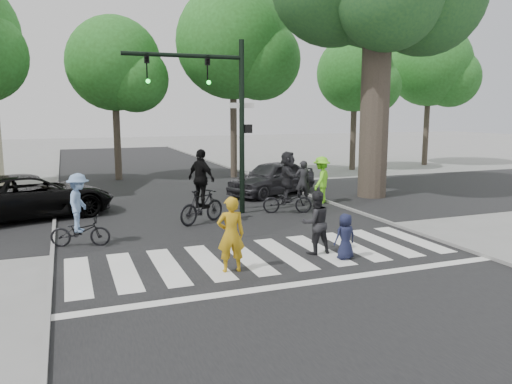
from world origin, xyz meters
TOP-DOWN VIEW (x-y plane):
  - ground at (0.00, 0.00)m, footprint 120.00×120.00m
  - road_stem at (0.00, 5.00)m, footprint 10.00×70.00m
  - road_cross at (0.00, 8.00)m, footprint 70.00×10.00m
  - curb_left at (-5.05, 5.00)m, footprint 0.10×70.00m
  - curb_right at (5.05, 5.00)m, footprint 0.10×70.00m
  - crosswalk at (0.00, 0.66)m, footprint 10.00×3.85m
  - traffic_signal at (0.35, 6.20)m, footprint 4.45×0.29m
  - bg_tree_2 at (-1.76, 16.62)m, footprint 5.04×4.80m
  - bg_tree_3 at (4.31, 15.27)m, footprint 6.30×6.00m
  - bg_tree_4 at (12.23, 16.12)m, footprint 4.83×4.60m
  - bg_tree_5 at (18.27, 16.69)m, footprint 5.67×5.40m
  - pedestrian_woman at (-1.21, 0.12)m, footprint 0.68×0.48m
  - pedestrian_child at (1.71, 0.04)m, footprint 0.58×0.39m
  - pedestrian_adult at (1.26, 0.74)m, footprint 0.79×0.62m
  - cyclist_left at (-4.33, 3.62)m, footprint 1.66×1.14m
  - cyclist_mid at (-0.55, 5.15)m, footprint 1.88×1.33m
  - cyclist_right at (2.72, 5.64)m, footprint 1.85×1.71m
  - car_suv at (-5.76, 8.02)m, footprint 5.92×3.92m
  - car_grey at (3.72, 9.46)m, footprint 4.67×3.41m
  - bystander_hivis at (4.78, 6.96)m, footprint 1.34×1.33m
  - bystander_dark at (4.14, 7.31)m, footprint 0.68×0.51m

SIDE VIEW (x-z plane):
  - ground at x=0.00m, z-range 0.00..0.00m
  - road_stem at x=0.00m, z-range 0.00..0.01m
  - road_cross at x=0.00m, z-range 0.00..0.01m
  - crosswalk at x=0.00m, z-range 0.00..0.01m
  - curb_left at x=-5.05m, z-range 0.00..0.10m
  - curb_right at x=5.05m, z-range 0.00..0.10m
  - pedestrian_child at x=1.71m, z-range 0.00..1.15m
  - car_grey at x=3.72m, z-range 0.00..1.48m
  - car_suv at x=-5.76m, z-range 0.00..1.51m
  - pedestrian_adult at x=1.26m, z-range 0.00..1.62m
  - bystander_dark at x=4.14m, z-range 0.00..1.68m
  - cyclist_left at x=-4.33m, z-range -0.13..1.86m
  - pedestrian_woman at x=-1.21m, z-range 0.00..1.74m
  - bystander_hivis at x=4.78m, z-range 0.00..1.85m
  - cyclist_right at x=2.72m, z-range -0.12..2.10m
  - cyclist_mid at x=-0.55m, z-range -0.22..2.20m
  - traffic_signal at x=0.35m, z-range 0.90..6.90m
  - bg_tree_4 at x=12.23m, z-range 1.56..9.71m
  - bg_tree_2 at x=-1.76m, z-range 1.58..9.98m
  - bg_tree_5 at x=18.27m, z-range 1.71..11.01m
  - bg_tree_3 at x=4.31m, z-range 1.84..12.04m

